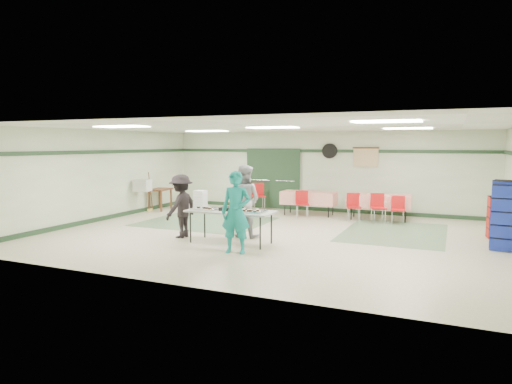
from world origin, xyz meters
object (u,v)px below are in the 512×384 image
at_px(chair_loose_a, 258,193).
at_px(chair_loose_b, 243,196).
at_px(chair_c, 398,207).
at_px(broom, 151,191).
at_px(volunteer_teal, 236,212).
at_px(dining_table_b, 309,198).
at_px(office_printer, 142,185).
at_px(dining_table_a, 379,201).
at_px(crate_stack_blue_b, 502,215).
at_px(chair_b, 354,204).
at_px(crate_stack_blue_a, 503,217).
at_px(chair_a, 378,205).
at_px(crate_stack_red, 497,218).
at_px(printer_table, 160,192).
at_px(serving_table, 231,212).
at_px(volunteer_grey, 244,201).
at_px(chair_d, 302,201).
at_px(volunteer_dark, 181,206).

height_order(chair_loose_a, chair_loose_b, chair_loose_a).
relative_size(chair_c, broom, 0.61).
relative_size(volunteer_teal, broom, 1.30).
xyz_separation_m(chair_c, broom, (-7.95, -0.82, 0.20)).
bearing_deg(dining_table_b, office_printer, -160.24).
bearing_deg(office_printer, dining_table_a, 5.67).
height_order(dining_table_a, crate_stack_blue_b, crate_stack_blue_b).
height_order(office_printer, broom, broom).
height_order(chair_b, chair_loose_a, chair_loose_a).
xyz_separation_m(chair_c, crate_stack_blue_a, (2.43, -2.44, 0.22)).
xyz_separation_m(chair_a, chair_c, (0.56, 0.00, -0.03)).
distance_m(volunteer_teal, crate_stack_blue_b, 5.79).
height_order(crate_stack_blue_a, office_printer, crate_stack_blue_a).
bearing_deg(chair_loose_b, volunteer_teal, -46.07).
height_order(volunteer_teal, broom, volunteer_teal).
xyz_separation_m(dining_table_a, crate_stack_red, (3.04, -1.71, -0.06)).
height_order(chair_c, broom, broom).
relative_size(crate_stack_red, crate_stack_blue_b, 0.68).
xyz_separation_m(chair_a, chair_b, (-0.70, 0.00, -0.01)).
bearing_deg(printer_table, chair_loose_a, 18.11).
relative_size(crate_stack_blue_b, printer_table, 1.60).
xyz_separation_m(chair_b, crate_stack_blue_b, (3.69, -2.30, 0.24)).
relative_size(serving_table, volunteer_grey, 1.14).
xyz_separation_m(volunteer_teal, chair_b, (1.44, 4.97, -0.36)).
bearing_deg(printer_table, chair_b, -3.49).
height_order(dining_table_a, crate_stack_blue_a, crate_stack_blue_a).
relative_size(printer_table, office_printer, 1.93).
distance_m(volunteer_grey, crate_stack_blue_b, 5.80).
distance_m(dining_table_b, office_printer, 5.42).
distance_m(crate_stack_blue_a, broom, 10.51).
bearing_deg(dining_table_a, chair_b, -142.58).
height_order(chair_a, crate_stack_blue_a, crate_stack_blue_a).
bearing_deg(chair_b, crate_stack_red, -34.82).
distance_m(chair_b, chair_d, 1.60).
distance_m(volunteer_teal, chair_c, 5.67).
height_order(serving_table, crate_stack_red, crate_stack_red).
distance_m(chair_a, office_printer, 7.45).
bearing_deg(volunteer_teal, serving_table, 115.47).
xyz_separation_m(volunteer_teal, office_printer, (-5.17, 3.62, 0.07)).
xyz_separation_m(serving_table, volunteer_dark, (-1.40, 0.11, 0.05)).
xyz_separation_m(serving_table, crate_stack_blue_a, (5.66, 1.73, -0.01)).
bearing_deg(broom, chair_loose_b, 42.44).
height_order(volunteer_dark, chair_d, volunteer_dark).
distance_m(serving_table, broom, 5.79).
bearing_deg(chair_loose_a, volunteer_grey, -104.71).
relative_size(volunteer_dark, chair_c, 1.92).
bearing_deg(chair_c, printer_table, 176.68).
bearing_deg(crate_stack_blue_b, volunteer_dark, -165.98).
height_order(volunteer_dark, broom, volunteer_dark).
height_order(chair_b, chair_d, chair_d).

